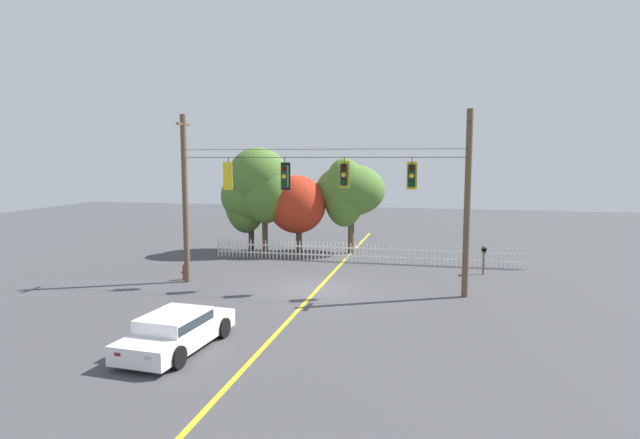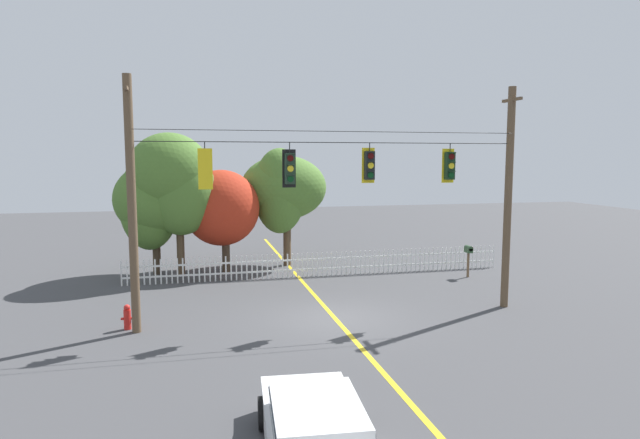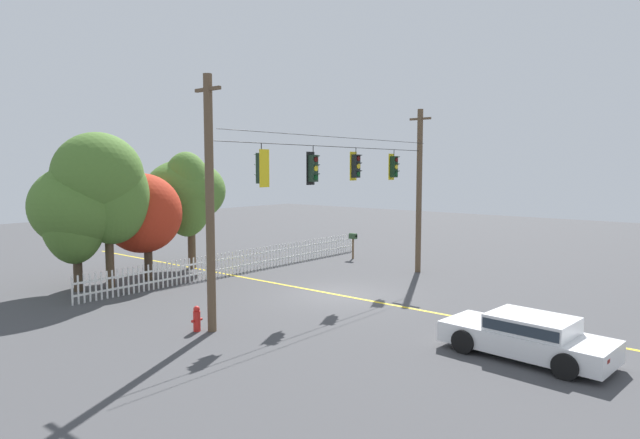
% 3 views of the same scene
% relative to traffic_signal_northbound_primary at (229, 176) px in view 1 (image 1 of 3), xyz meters
% --- Properties ---
extents(ground, '(80.00, 80.00, 0.00)m').
position_rel_traffic_signal_northbound_primary_xyz_m(ground, '(4.10, 0.01, -4.97)').
color(ground, '#424244').
extents(lane_centerline_stripe, '(0.16, 36.00, 0.01)m').
position_rel_traffic_signal_northbound_primary_xyz_m(lane_centerline_stripe, '(4.10, 0.01, -4.97)').
color(lane_centerline_stripe, gold).
rests_on(lane_centerline_stripe, ground).
extents(signal_support_span, '(12.80, 1.10, 7.73)m').
position_rel_traffic_signal_northbound_primary_xyz_m(signal_support_span, '(4.10, 0.01, -1.02)').
color(signal_support_span, brown).
rests_on(signal_support_span, ground).
extents(traffic_signal_northbound_primary, '(0.43, 0.38, 1.44)m').
position_rel_traffic_signal_northbound_primary_xyz_m(traffic_signal_northbound_primary, '(0.00, 0.00, 0.00)').
color(traffic_signal_northbound_primary, black).
extents(traffic_signal_southbound_primary, '(0.43, 0.38, 1.43)m').
position_rel_traffic_signal_northbound_primary_xyz_m(traffic_signal_southbound_primary, '(2.61, 0.02, -0.00)').
color(traffic_signal_southbound_primary, black).
extents(traffic_signal_westbound_side, '(0.43, 0.38, 1.31)m').
position_rel_traffic_signal_northbound_primary_xyz_m(traffic_signal_westbound_side, '(5.25, 0.02, 0.09)').
color(traffic_signal_westbound_side, black).
extents(traffic_signal_eastbound_side, '(0.43, 0.38, 1.33)m').
position_rel_traffic_signal_northbound_primary_xyz_m(traffic_signal_eastbound_side, '(8.11, 0.02, 0.07)').
color(traffic_signal_eastbound_side, black).
extents(white_picket_fence, '(17.19, 0.06, 1.07)m').
position_rel_traffic_signal_northbound_primary_xyz_m(white_picket_fence, '(5.19, 6.42, -4.43)').
color(white_picket_fence, white).
rests_on(white_picket_fence, ground).
extents(autumn_maple_near_fence, '(3.73, 3.49, 5.36)m').
position_rel_traffic_signal_northbound_primary_xyz_m(autumn_maple_near_fence, '(-2.13, 8.38, -1.59)').
color(autumn_maple_near_fence, '#473828').
rests_on(autumn_maple_near_fence, ground).
extents(autumn_maple_mid, '(3.81, 3.30, 6.41)m').
position_rel_traffic_signal_northbound_primary_xyz_m(autumn_maple_mid, '(-1.24, 7.99, -0.69)').
color(autumn_maple_mid, brown).
rests_on(autumn_maple_mid, ground).
extents(autumn_oak_far_east, '(3.66, 3.67, 4.75)m').
position_rel_traffic_signal_northbound_primary_xyz_m(autumn_oak_far_east, '(0.78, 8.60, -1.87)').
color(autumn_oak_far_east, '#473828').
rests_on(autumn_oak_far_east, ground).
extents(autumn_maple_far_west, '(4.22, 3.45, 5.77)m').
position_rel_traffic_signal_northbound_primary_xyz_m(autumn_maple_far_west, '(3.88, 9.31, -1.19)').
color(autumn_maple_far_west, brown).
rests_on(autumn_maple_far_west, ground).
extents(parked_car, '(2.15, 4.43, 1.15)m').
position_rel_traffic_signal_northbound_primary_xyz_m(parked_car, '(1.60, -8.23, -4.36)').
color(parked_car, white).
rests_on(parked_car, ground).
extents(fire_hydrant, '(0.38, 0.22, 0.79)m').
position_rel_traffic_signal_northbound_primary_xyz_m(fire_hydrant, '(-2.47, 0.36, -4.58)').
color(fire_hydrant, red).
rests_on(fire_hydrant, ground).
extents(roadside_mailbox, '(0.25, 0.44, 1.42)m').
position_rel_traffic_signal_northbound_primary_xyz_m(roadside_mailbox, '(11.48, 4.69, -3.81)').
color(roadside_mailbox, brown).
rests_on(roadside_mailbox, ground).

